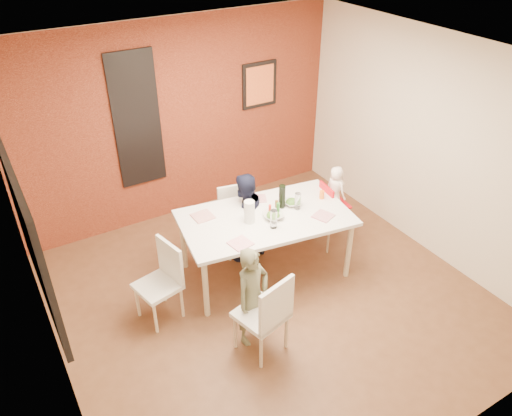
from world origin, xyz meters
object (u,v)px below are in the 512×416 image
chair_left (163,277)px  wine_bottle (282,197)px  child_far (244,218)px  high_chair (332,209)px  chair_far (236,216)px  child_near (253,297)px  chair_near (267,313)px  dining_table (265,221)px  toddler (335,189)px  paper_towel_roll (249,212)px

chair_left → wine_bottle: size_ratio=3.10×
chair_left → child_far: bearing=96.3°
high_chair → chair_far: bearing=69.4°
child_near → child_far: 1.36m
chair_left → wine_bottle: 1.63m
chair_near → wine_bottle: bearing=-142.7°
chair_near → high_chair: chair_near is taller
chair_far → dining_table: bearing=-73.5°
dining_table → chair_left: 1.32m
high_chair → child_near: bearing=124.3°
toddler → wine_bottle: size_ratio=2.06×
dining_table → child_far: bearing=100.7°
chair_left → high_chair: 2.33m
chair_left → paper_towel_roll: size_ratio=3.38×
child_far → chair_left: bearing=4.7°
chair_near → chair_left: chair_near is taller
dining_table → chair_far: chair_far is taller
chair_left → toddler: toddler is taller
dining_table → chair_left: bearing=-177.8°
chair_far → chair_left: 1.41m
chair_far → wine_bottle: (0.32, -0.54, 0.46)m
chair_left → child_far: size_ratio=0.77×
dining_table → child_far: (-0.07, 0.37, -0.14)m
high_chair → wine_bottle: bearing=95.4°
chair_far → wine_bottle: size_ratio=2.99×
chair_left → toddler: 2.37m
chair_near → chair_far: size_ratio=1.10×
child_far → dining_table: bearing=86.4°
chair_left → high_chair: bearing=79.9°
child_far → wine_bottle: 0.58m
child_near → toddler: toddler is taller
chair_far → child_near: (-0.62, -1.45, 0.08)m
chair_far → child_near: 1.58m
chair_far → wine_bottle: 0.78m
chair_left → high_chair: (2.33, 0.10, 0.03)m
dining_table → toddler: bearing=2.7°
dining_table → wine_bottle: bearing=14.2°
chair_left → child_near: 1.01m
child_far → chair_far: bearing=-108.0°
chair_near → wine_bottle: wine_bottle is taller
paper_towel_roll → high_chair: bearing=2.6°
chair_far → wine_bottle: bearing=-47.8°
high_chair → wine_bottle: (-0.76, 0.01, 0.41)m
chair_left → wine_bottle: (1.57, 0.12, 0.45)m
child_far → chair_near: bearing=54.0°
dining_table → chair_left: size_ratio=2.30×
wine_bottle → child_far: bearing=138.1°
dining_table → toddler: (1.05, 0.05, 0.09)m
child_near → toddler: (1.72, 0.89, 0.26)m
toddler → child_near: bearing=112.0°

